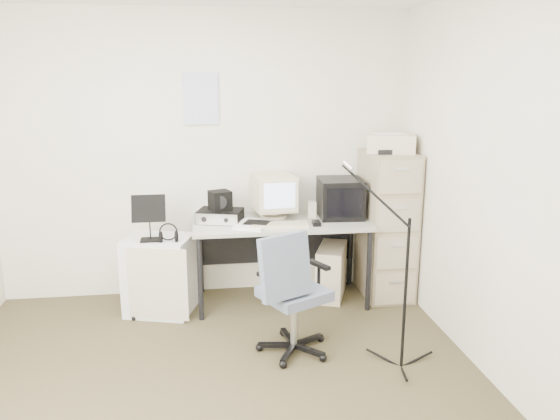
{
  "coord_description": "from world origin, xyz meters",
  "views": [
    {
      "loc": [
        -0.0,
        -3.02,
        1.93
      ],
      "look_at": [
        0.55,
        0.95,
        0.95
      ],
      "focal_mm": 35.0,
      "sensor_mm": 36.0,
      "label": 1
    }
  ],
  "objects": [
    {
      "name": "floor",
      "position": [
        0.0,
        0.0,
        -0.01
      ],
      "size": [
        3.6,
        3.6,
        0.01
      ],
      "primitive_type": "cube",
      "color": "#3A3623",
      "rests_on": "ground"
    },
    {
      "name": "wall_back",
      "position": [
        0.0,
        1.8,
        1.25
      ],
      "size": [
        3.6,
        0.02,
        2.5
      ],
      "primitive_type": "cube",
      "color": "beige",
      "rests_on": "ground"
    },
    {
      "name": "wall_front",
      "position": [
        0.0,
        -1.8,
        1.25
      ],
      "size": [
        3.6,
        0.02,
        2.5
      ],
      "primitive_type": "cube",
      "color": "beige",
      "rests_on": "ground"
    },
    {
      "name": "wall_right",
      "position": [
        1.8,
        0.0,
        1.25
      ],
      "size": [
        0.02,
        3.6,
        2.5
      ],
      "primitive_type": "cube",
      "color": "beige",
      "rests_on": "ground"
    },
    {
      "name": "wall_calendar",
      "position": [
        -0.02,
        1.79,
        1.75
      ],
      "size": [
        0.3,
        0.02,
        0.44
      ],
      "primitive_type": "cube",
      "color": "white",
      "rests_on": "wall_back"
    },
    {
      "name": "filing_cabinet",
      "position": [
        1.58,
        1.48,
        0.65
      ],
      "size": [
        0.4,
        0.6,
        1.3
      ],
      "primitive_type": "cube",
      "color": "#917E5A",
      "rests_on": "floor"
    },
    {
      "name": "printer",
      "position": [
        1.58,
        1.47,
        1.38
      ],
      "size": [
        0.46,
        0.38,
        0.15
      ],
      "primitive_type": "cube",
      "rotation": [
        0.0,
        0.0,
        -0.31
      ],
      "color": "beige",
      "rests_on": "filing_cabinet"
    },
    {
      "name": "desk",
      "position": [
        0.63,
        1.45,
        0.36
      ],
      "size": [
        1.5,
        0.7,
        0.73
      ],
      "primitive_type": "cube",
      "color": "gray",
      "rests_on": "floor"
    },
    {
      "name": "crt_monitor",
      "position": [
        0.58,
        1.58,
        0.92
      ],
      "size": [
        0.38,
        0.4,
        0.38
      ],
      "primitive_type": "cube",
      "rotation": [
        0.0,
        0.0,
        0.13
      ],
      "color": "beige",
      "rests_on": "desk"
    },
    {
      "name": "crt_tv",
      "position": [
        1.16,
        1.53,
        0.9
      ],
      "size": [
        0.39,
        0.41,
        0.34
      ],
      "primitive_type": "cube",
      "rotation": [
        0.0,
        0.0,
        -0.05
      ],
      "color": "black",
      "rests_on": "desk"
    },
    {
      "name": "desk_speaker",
      "position": [
        0.92,
        1.56,
        0.8
      ],
      "size": [
        0.08,
        0.08,
        0.14
      ],
      "primitive_type": "cube",
      "rotation": [
        0.0,
        0.0,
        -0.07
      ],
      "color": "#C1B59C",
      "rests_on": "desk"
    },
    {
      "name": "keyboard",
      "position": [
        0.59,
        1.26,
        0.74
      ],
      "size": [
        0.47,
        0.17,
        0.03
      ],
      "primitive_type": "cube",
      "rotation": [
        0.0,
        0.0,
        -0.01
      ],
      "color": "beige",
      "rests_on": "desk"
    },
    {
      "name": "mouse",
      "position": [
        0.9,
        1.28,
        0.75
      ],
      "size": [
        0.07,
        0.12,
        0.03
      ],
      "primitive_type": "cube",
      "rotation": [
        0.0,
        0.0,
        -0.06
      ],
      "color": "black",
      "rests_on": "desk"
    },
    {
      "name": "radio_receiver",
      "position": [
        0.11,
        1.49,
        0.78
      ],
      "size": [
        0.42,
        0.35,
        0.1
      ],
      "primitive_type": "cube",
      "rotation": [
        0.0,
        0.0,
        -0.28
      ],
      "color": "black",
      "rests_on": "desk"
    },
    {
      "name": "radio_speaker",
      "position": [
        0.11,
        1.49,
        0.92
      ],
      "size": [
        0.21,
        0.2,
        0.16
      ],
      "primitive_type": "cube",
      "rotation": [
        0.0,
        0.0,
        0.38
      ],
      "color": "black",
      "rests_on": "radio_receiver"
    },
    {
      "name": "papers",
      "position": [
        0.37,
        1.32,
        0.74
      ],
      "size": [
        0.36,
        0.4,
        0.02
      ],
      "primitive_type": "cube",
      "rotation": [
        0.0,
        0.0,
        -0.4
      ],
      "color": "white",
      "rests_on": "desk"
    },
    {
      "name": "pc_tower",
      "position": [
        1.09,
        1.5,
        0.23
      ],
      "size": [
        0.38,
        0.54,
        0.46
      ],
      "primitive_type": "cube",
      "rotation": [
        0.0,
        0.0,
        -0.36
      ],
      "color": "beige",
      "rests_on": "floor"
    },
    {
      "name": "office_chair",
      "position": [
        0.59,
        0.52,
        0.46
      ],
      "size": [
        0.72,
        0.72,
        0.93
      ],
      "primitive_type": "cube",
      "rotation": [
        0.0,
        0.0,
        0.48
      ],
      "color": "slate",
      "rests_on": "floor"
    },
    {
      "name": "side_cart",
      "position": [
        -0.41,
        1.36,
        0.32
      ],
      "size": [
        0.62,
        0.55,
        0.65
      ],
      "primitive_type": "cube",
      "rotation": [
        0.0,
        0.0,
        -0.28
      ],
      "color": "silver",
      "rests_on": "floor"
    },
    {
      "name": "music_stand",
      "position": [
        -0.46,
        1.29,
        0.84
      ],
      "size": [
        0.3,
        0.23,
        0.39
      ],
      "primitive_type": "cube",
      "rotation": [
        0.0,
        0.0,
        0.37
      ],
      "color": "black",
      "rests_on": "side_cart"
    },
    {
      "name": "headphones",
      "position": [
        -0.31,
        1.24,
        0.7
      ],
      "size": [
        0.19,
        0.19,
        0.03
      ],
      "primitive_type": "torus",
      "rotation": [
        0.0,
        0.0,
        -0.19
      ],
      "color": "black",
      "rests_on": "side_cart"
    },
    {
      "name": "mic_stand",
      "position": [
        1.29,
        0.21,
        0.69
      ],
      "size": [
        0.03,
        0.03,
        1.37
      ],
      "primitive_type": "cylinder",
      "rotation": [
        0.0,
        0.0,
        2.17
      ],
      "color": "black",
      "rests_on": "floor"
    }
  ]
}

